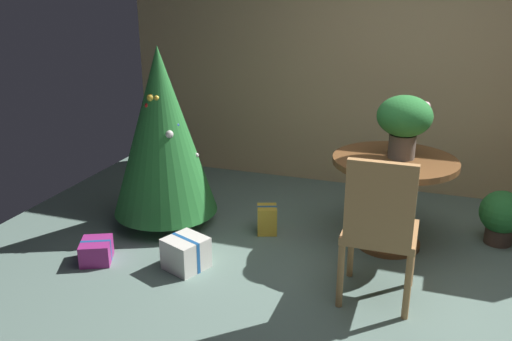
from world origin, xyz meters
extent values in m
plane|color=slate|center=(0.00, 0.00, 0.00)|extent=(6.60, 6.60, 0.00)
cube|color=tan|center=(0.00, 2.20, 1.30)|extent=(6.00, 0.10, 2.60)
cylinder|color=brown|center=(-0.05, 0.85, 0.02)|extent=(0.50, 0.50, 0.04)
cylinder|color=brown|center=(-0.05, 0.85, 0.36)|extent=(0.21, 0.21, 0.65)
cylinder|color=brown|center=(-0.05, 0.85, 0.71)|extent=(0.95, 0.95, 0.05)
cylinder|color=#665B51|center=(-0.01, 0.88, 0.83)|extent=(0.20, 0.20, 0.18)
ellipsoid|color=#287533|center=(-0.01, 0.88, 1.06)|extent=(0.41, 0.41, 0.31)
sphere|color=#E5A8B2|center=(0.13, 0.98, 1.12)|extent=(0.07, 0.07, 0.07)
sphere|color=#E5A8B2|center=(-0.17, 0.91, 1.05)|extent=(0.09, 0.09, 0.09)
sphere|color=#E5A8B2|center=(0.04, 0.82, 1.10)|extent=(0.08, 0.08, 0.08)
sphere|color=#E5A8B2|center=(-0.10, 0.86, 1.08)|extent=(0.05, 0.05, 0.05)
cylinder|color=#B27F4C|center=(-0.26, 0.27, 0.22)|extent=(0.04, 0.04, 0.45)
cylinder|color=#B27F4C|center=(0.16, 0.27, 0.22)|extent=(0.04, 0.04, 0.45)
cylinder|color=#B27F4C|center=(-0.26, -0.14, 0.22)|extent=(0.04, 0.04, 0.45)
cylinder|color=#B27F4C|center=(0.16, -0.14, 0.22)|extent=(0.04, 0.04, 0.45)
cube|color=#B27F4C|center=(-0.05, 0.06, 0.47)|extent=(0.46, 0.45, 0.05)
cube|color=#B27F4C|center=(-0.05, -0.14, 0.75)|extent=(0.41, 0.05, 0.52)
cylinder|color=brown|center=(-1.94, 0.65, 0.06)|extent=(0.10, 0.10, 0.12)
cone|color=#287533|center=(-1.94, 0.65, 0.83)|extent=(0.89, 0.89, 1.41)
sphere|color=#2D51A8|center=(-2.16, 0.84, 0.47)|extent=(0.05, 0.05, 0.05)
sphere|color=#2D51A8|center=(-1.77, 0.60, 0.91)|extent=(0.05, 0.05, 0.05)
sphere|color=red|center=(-1.99, 0.53, 1.07)|extent=(0.05, 0.05, 0.05)
sphere|color=red|center=(-1.96, 0.83, 0.94)|extent=(0.05, 0.05, 0.05)
sphere|color=gold|center=(-1.90, 0.54, 1.14)|extent=(0.04, 0.04, 0.04)
sphere|color=gold|center=(-1.96, 0.53, 1.13)|extent=(0.06, 0.06, 0.06)
sphere|color=silver|center=(-1.79, 0.51, 0.85)|extent=(0.07, 0.07, 0.07)
sphere|color=silver|center=(-1.66, 0.72, 0.63)|extent=(0.04, 0.04, 0.04)
cube|color=silver|center=(-1.42, -0.02, 0.12)|extent=(0.35, 0.35, 0.24)
cube|color=#1E569E|center=(-1.42, -0.02, 0.12)|extent=(0.26, 0.13, 0.24)
cube|color=gold|center=(-1.04, 0.75, 0.12)|extent=(0.21, 0.21, 0.24)
cube|color=#1E569E|center=(-1.04, 0.75, 0.12)|extent=(0.16, 0.08, 0.24)
cube|color=#9E287A|center=(-2.11, -0.15, 0.08)|extent=(0.30, 0.32, 0.17)
cube|color=#1E569E|center=(-2.11, -0.15, 0.08)|extent=(0.21, 0.12, 0.17)
cylinder|color=#4C382D|center=(0.79, 1.18, 0.07)|extent=(0.21, 0.21, 0.13)
sphere|color=#287533|center=(0.79, 1.18, 0.27)|extent=(0.35, 0.35, 0.35)
camera|label=1|loc=(0.21, -3.14, 1.98)|focal=37.30mm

